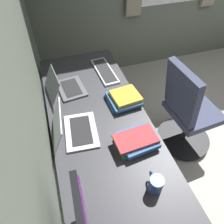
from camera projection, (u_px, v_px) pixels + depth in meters
wall_back at (13, 111)px, 0.87m from camera, size 4.40×0.10×2.60m
desk at (105, 140)px, 1.54m from camera, size 2.16×0.72×0.73m
drawer_pedestal at (99, 152)px, 1.85m from camera, size 0.40×0.51×0.69m
laptop_leftmost at (64, 87)px, 1.78m from camera, size 0.32×0.33×0.20m
laptop_left at (72, 129)px, 1.47m from camera, size 0.35×0.33×0.21m
keyboard_main at (105, 71)px, 1.99m from camera, size 0.43×0.17×0.02m
book_stack_near at (137, 141)px, 1.41m from camera, size 0.24×0.30×0.08m
book_stack_far at (124, 98)px, 1.70m from camera, size 0.25×0.26×0.08m
coffee_mug at (156, 184)px, 1.19m from camera, size 0.12×0.08×0.11m
office_chair at (187, 114)px, 2.01m from camera, size 0.56×0.57×0.97m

